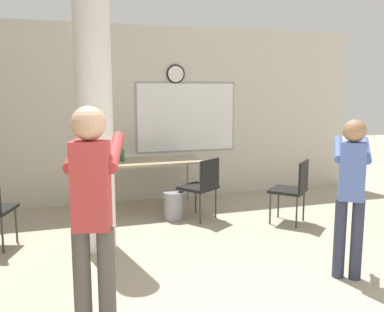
{
  "coord_description": "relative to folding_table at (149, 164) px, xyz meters",
  "views": [
    {
      "loc": [
        -1.09,
        -1.78,
        1.82
      ],
      "look_at": [
        0.25,
        2.47,
        1.11
      ],
      "focal_mm": 40.0,
      "sensor_mm": 36.0,
      "label": 1
    }
  ],
  "objects": [
    {
      "name": "bottle_on_table",
      "position": [
        -0.39,
        0.01,
        0.15
      ],
      "size": [
        0.06,
        0.06,
        0.26
      ],
      "color": "#1E6B2D",
      "rests_on": "folding_table"
    },
    {
      "name": "wall_back",
      "position": [
        -0.17,
        0.66,
        0.69
      ],
      "size": [
        8.0,
        0.15,
        2.8
      ],
      "color": "beige",
      "rests_on": "ground_plane"
    },
    {
      "name": "person_playing_front",
      "position": [
        -1.07,
        -3.25,
        0.29
      ],
      "size": [
        0.49,
        0.7,
        1.71
      ],
      "color": "#514C47",
      "rests_on": "ground_plane"
    },
    {
      "name": "person_playing_side",
      "position": [
        1.35,
        -2.88,
        0.2
      ],
      "size": [
        0.55,
        0.63,
        1.54
      ],
      "color": "#2D3347",
      "rests_on": "ground_plane"
    },
    {
      "name": "folding_table",
      "position": [
        0.0,
        0.0,
        0.0
      ],
      "size": [
        1.54,
        0.76,
        0.76
      ],
      "color": "tan",
      "rests_on": "ground_plane"
    },
    {
      "name": "chair_table_right",
      "position": [
        0.6,
        -0.71,
        -0.2
      ],
      "size": [
        0.61,
        0.61,
        0.87
      ],
      "color": "black",
      "rests_on": "ground_plane"
    },
    {
      "name": "support_pillar",
      "position": [
        -0.88,
        -1.36,
        0.69
      ],
      "size": [
        0.4,
        0.4,
        2.8
      ],
      "color": "white",
      "rests_on": "ground_plane"
    },
    {
      "name": "chair_mid_room",
      "position": [
        1.72,
        -1.24,
        -0.2
      ],
      "size": [
        0.62,
        0.62,
        0.87
      ],
      "color": "black",
      "rests_on": "ground_plane"
    },
    {
      "name": "waste_bin",
      "position": [
        0.23,
        -0.56,
        -0.51
      ],
      "size": [
        0.28,
        0.28,
        0.39
      ],
      "color": "gray",
      "rests_on": "ground_plane"
    }
  ]
}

